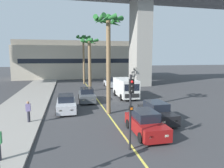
{
  "coord_description": "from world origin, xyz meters",
  "views": [
    {
      "loc": [
        -3.53,
        -1.39,
        5.12
      ],
      "look_at": [
        0.0,
        14.0,
        2.96
      ],
      "focal_mm": 31.86,
      "sensor_mm": 36.0,
      "label": 1
    }
  ],
  "objects_px": {
    "car_queue_front": "(145,123)",
    "car_queue_second": "(66,104)",
    "car_queue_fourth": "(87,95)",
    "pedestrian_far_along": "(28,111)",
    "car_queue_fifth": "(111,83)",
    "traffic_light_median_near": "(131,102)",
    "palm_tree_far_median": "(108,36)",
    "palm_tree_mid_median": "(89,52)",
    "palm_tree_near_median": "(83,45)",
    "car_queue_third": "(157,112)",
    "delivery_van": "(126,88)"
  },
  "relations": [
    {
      "from": "car_queue_second",
      "to": "car_queue_third",
      "type": "height_order",
      "value": "same"
    },
    {
      "from": "palm_tree_mid_median",
      "to": "pedestrian_far_along",
      "type": "relative_size",
      "value": 4.87
    },
    {
      "from": "car_queue_third",
      "to": "palm_tree_far_median",
      "type": "relative_size",
      "value": 0.47
    },
    {
      "from": "car_queue_front",
      "to": "palm_tree_mid_median",
      "type": "xyz_separation_m",
      "value": [
        -1.65,
        17.77,
        5.19
      ]
    },
    {
      "from": "palm_tree_near_median",
      "to": "palm_tree_far_median",
      "type": "relative_size",
      "value": 1.04
    },
    {
      "from": "car_queue_third",
      "to": "car_queue_fifth",
      "type": "distance_m",
      "value": 18.76
    },
    {
      "from": "car_queue_third",
      "to": "car_queue_front",
      "type": "bearing_deg",
      "value": -129.82
    },
    {
      "from": "car_queue_front",
      "to": "car_queue_third",
      "type": "distance_m",
      "value": 2.92
    },
    {
      "from": "car_queue_fourth",
      "to": "car_queue_front",
      "type": "bearing_deg",
      "value": -75.01
    },
    {
      "from": "traffic_light_median_near",
      "to": "pedestrian_far_along",
      "type": "distance_m",
      "value": 8.81
    },
    {
      "from": "car_queue_front",
      "to": "palm_tree_near_median",
      "type": "height_order",
      "value": "palm_tree_near_median"
    },
    {
      "from": "car_queue_fifth",
      "to": "palm_tree_far_median",
      "type": "xyz_separation_m",
      "value": [
        -3.74,
        -15.74,
        6.2
      ]
    },
    {
      "from": "car_queue_fourth",
      "to": "palm_tree_near_median",
      "type": "xyz_separation_m",
      "value": [
        1.04,
        15.44,
        6.53
      ]
    },
    {
      "from": "car_queue_front",
      "to": "car_queue_second",
      "type": "xyz_separation_m",
      "value": [
        -5.17,
        6.88,
        0.0
      ]
    },
    {
      "from": "car_queue_front",
      "to": "palm_tree_far_median",
      "type": "xyz_separation_m",
      "value": [
        -1.43,
        5.26,
        6.2
      ]
    },
    {
      "from": "car_queue_second",
      "to": "car_queue_fourth",
      "type": "bearing_deg",
      "value": 58.33
    },
    {
      "from": "palm_tree_mid_median",
      "to": "car_queue_second",
      "type": "bearing_deg",
      "value": -107.93
    },
    {
      "from": "car_queue_second",
      "to": "car_queue_third",
      "type": "distance_m",
      "value": 8.43
    },
    {
      "from": "car_queue_fourth",
      "to": "palm_tree_mid_median",
      "type": "height_order",
      "value": "palm_tree_mid_median"
    },
    {
      "from": "car_queue_fifth",
      "to": "car_queue_front",
      "type": "bearing_deg",
      "value": -96.27
    },
    {
      "from": "palm_tree_mid_median",
      "to": "pedestrian_far_along",
      "type": "bearing_deg",
      "value": -114.56
    },
    {
      "from": "car_queue_fifth",
      "to": "palm_tree_near_median",
      "type": "bearing_deg",
      "value": 128.99
    },
    {
      "from": "traffic_light_median_near",
      "to": "palm_tree_near_median",
      "type": "xyz_separation_m",
      "value": [
        -0.06,
        28.17,
        4.54
      ]
    },
    {
      "from": "car_queue_fifth",
      "to": "delivery_van",
      "type": "bearing_deg",
      "value": -90.95
    },
    {
      "from": "palm_tree_near_median",
      "to": "car_queue_second",
      "type": "bearing_deg",
      "value": -99.94
    },
    {
      "from": "car_queue_fifth",
      "to": "traffic_light_median_near",
      "type": "xyz_separation_m",
      "value": [
        -4.05,
        -23.09,
        1.99
      ]
    },
    {
      "from": "car_queue_front",
      "to": "palm_tree_mid_median",
      "type": "bearing_deg",
      "value": 95.29
    },
    {
      "from": "palm_tree_far_median",
      "to": "car_queue_fifth",
      "type": "bearing_deg",
      "value": 76.64
    },
    {
      "from": "palm_tree_mid_median",
      "to": "car_queue_third",
      "type": "bearing_deg",
      "value": -77.24
    },
    {
      "from": "car_queue_second",
      "to": "car_queue_front",
      "type": "bearing_deg",
      "value": -53.05
    },
    {
      "from": "car_queue_third",
      "to": "palm_tree_mid_median",
      "type": "xyz_separation_m",
      "value": [
        -3.52,
        15.53,
        5.19
      ]
    },
    {
      "from": "car_queue_second",
      "to": "palm_tree_near_median",
      "type": "height_order",
      "value": "palm_tree_near_median"
    },
    {
      "from": "car_queue_fifth",
      "to": "car_queue_second",
      "type": "bearing_deg",
      "value": -117.9
    },
    {
      "from": "car_queue_front",
      "to": "car_queue_third",
      "type": "xyz_separation_m",
      "value": [
        1.87,
        2.24,
        0.0
      ]
    },
    {
      "from": "car_queue_second",
      "to": "car_queue_fifth",
      "type": "xyz_separation_m",
      "value": [
        7.48,
        14.12,
        0.0
      ]
    },
    {
      "from": "car_queue_second",
      "to": "traffic_light_median_near",
      "type": "relative_size",
      "value": 0.98
    },
    {
      "from": "car_queue_front",
      "to": "car_queue_third",
      "type": "bearing_deg",
      "value": 50.18
    },
    {
      "from": "traffic_light_median_near",
      "to": "palm_tree_near_median",
      "type": "height_order",
      "value": "palm_tree_near_median"
    },
    {
      "from": "car_queue_second",
      "to": "palm_tree_mid_median",
      "type": "relative_size",
      "value": 0.52
    },
    {
      "from": "car_queue_fourth",
      "to": "pedestrian_far_along",
      "type": "xyz_separation_m",
      "value": [
        -5.15,
        -6.76,
        0.28
      ]
    },
    {
      "from": "pedestrian_far_along",
      "to": "car_queue_front",
      "type": "bearing_deg",
      "value": -25.91
    },
    {
      "from": "car_queue_third",
      "to": "delivery_van",
      "type": "height_order",
      "value": "delivery_van"
    },
    {
      "from": "delivery_van",
      "to": "palm_tree_far_median",
      "type": "bearing_deg",
      "value": -118.76
    },
    {
      "from": "car_queue_front",
      "to": "pedestrian_far_along",
      "type": "distance_m",
      "value": 8.89
    },
    {
      "from": "car_queue_third",
      "to": "traffic_light_median_near",
      "type": "bearing_deg",
      "value": -129.87
    },
    {
      "from": "palm_tree_mid_median",
      "to": "palm_tree_far_median",
      "type": "bearing_deg",
      "value": -89.01
    },
    {
      "from": "car_queue_second",
      "to": "palm_tree_far_median",
      "type": "distance_m",
      "value": 7.42
    },
    {
      "from": "pedestrian_far_along",
      "to": "palm_tree_mid_median",
      "type": "bearing_deg",
      "value": 65.44
    },
    {
      "from": "car_queue_front",
      "to": "palm_tree_near_median",
      "type": "bearing_deg",
      "value": 93.96
    },
    {
      "from": "traffic_light_median_near",
      "to": "palm_tree_far_median",
      "type": "xyz_separation_m",
      "value": [
        0.32,
        7.35,
        4.2
      ]
    }
  ]
}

